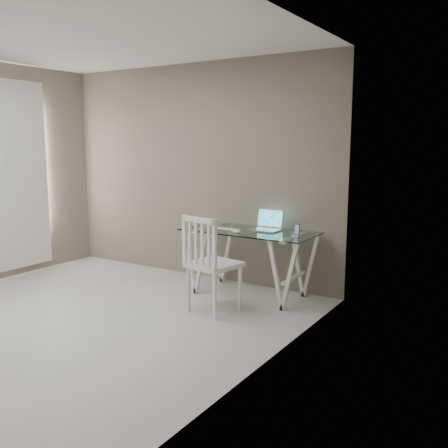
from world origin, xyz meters
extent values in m
plane|color=#ACAAA5|center=(0.00, 0.00, 0.00)|extent=(4.50, 4.50, 0.00)
cube|color=white|center=(0.00, 0.00, 2.70)|extent=(4.00, 4.50, 0.02)
cube|color=#6D6255|center=(0.00, 2.25, 1.35)|extent=(4.00, 0.02, 2.70)
cube|color=#6D6255|center=(2.00, 0.00, 1.35)|extent=(0.02, 4.50, 2.70)
cube|color=silver|center=(1.02, 1.85, 0.74)|extent=(1.50, 0.70, 0.01)
cube|color=silver|center=(0.47, 1.85, 0.36)|extent=(0.24, 0.62, 0.72)
cube|color=silver|center=(1.57, 1.85, 0.36)|extent=(0.24, 0.62, 0.72)
cube|color=white|center=(0.99, 1.17, 0.49)|extent=(0.54, 0.54, 0.04)
cylinder|color=white|center=(0.77, 1.02, 0.24)|extent=(0.04, 0.04, 0.47)
cylinder|color=white|center=(1.14, 0.96, 0.24)|extent=(0.04, 0.04, 0.47)
cylinder|color=white|center=(0.84, 1.39, 0.24)|extent=(0.04, 0.04, 0.47)
cylinder|color=white|center=(1.21, 1.32, 0.24)|extent=(0.04, 0.04, 0.47)
cube|color=white|center=(0.95, 0.96, 0.75)|extent=(0.46, 0.11, 0.52)
cube|color=silver|center=(1.16, 1.94, 0.75)|extent=(0.33, 0.23, 0.01)
cube|color=#19D899|center=(1.16, 2.08, 0.87)|extent=(0.33, 0.05, 0.22)
cube|color=silver|center=(0.76, 1.78, 0.75)|extent=(0.29, 0.12, 0.01)
ellipsoid|color=white|center=(0.97, 1.65, 0.76)|extent=(0.10, 0.06, 0.03)
cube|color=white|center=(1.60, 1.83, 0.75)|extent=(0.07, 0.07, 0.02)
cube|color=black|center=(1.60, 1.84, 0.82)|extent=(0.06, 0.03, 0.11)
camera|label=1|loc=(3.71, -2.96, 1.72)|focal=40.00mm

